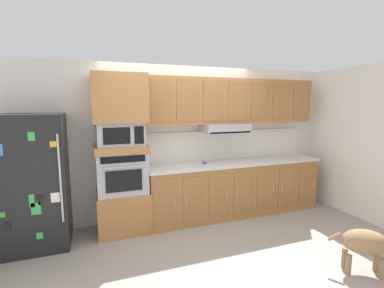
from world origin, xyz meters
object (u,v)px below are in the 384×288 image
Objects in this scene: built_in_oven at (122,172)px; screwdriver at (205,163)px; refrigerator at (36,181)px; dog at (372,242)px; microwave at (120,134)px.

built_in_oven reaches higher than screwdriver.
refrigerator is 2.27× the size of dog.
built_in_oven is 3.26m from dog.
dog is at bearing -61.13° from screwdriver.
microwave is at bearing 173.58° from dog.
refrigerator is at bearing -177.78° from screwdriver.
screwdriver is (1.33, 0.03, -0.53)m from microwave.
built_in_oven is at bearing 3.52° from refrigerator.
microwave is at bearing 3.52° from refrigerator.
microwave is 1.43m from screwdriver.
refrigerator is 1.10m from built_in_oven.
microwave is at bearing -0.77° from built_in_oven.
microwave is (0.00, -0.00, 0.56)m from built_in_oven.
refrigerator is 2.51× the size of built_in_oven.
refrigerator is at bearing -176.48° from microwave.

